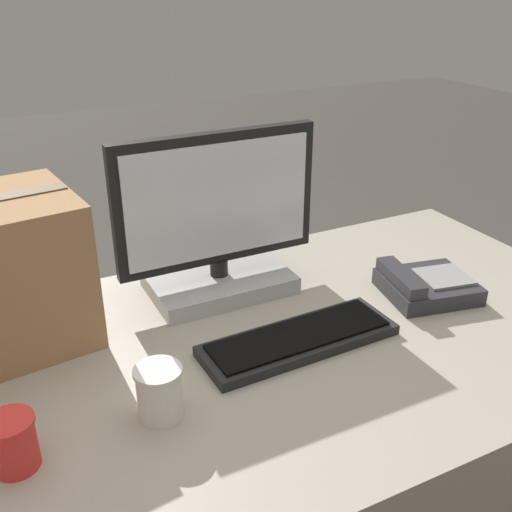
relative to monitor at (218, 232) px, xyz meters
The scene contains 6 objects.
office_desk 0.59m from the monitor, 101.97° to the right, with size 1.80×0.90×0.74m.
monitor is the anchor object (origin of this frame).
keyboard 0.33m from the monitor, 79.82° to the right, with size 0.43×0.15×0.03m.
desk_phone 0.52m from the monitor, 29.69° to the right, with size 0.24×0.22×0.07m.
paper_cup_left 0.66m from the monitor, 143.33° to the right, with size 0.08×0.08×0.09m.
paper_cup_right 0.48m from the monitor, 126.39° to the right, with size 0.09×0.09×0.10m.
Camera 1 is at (-0.45, -0.94, 1.47)m, focal length 42.00 mm.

